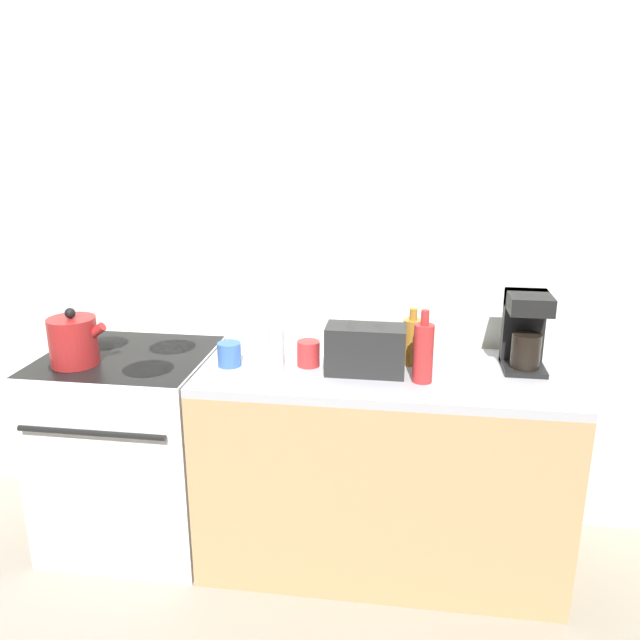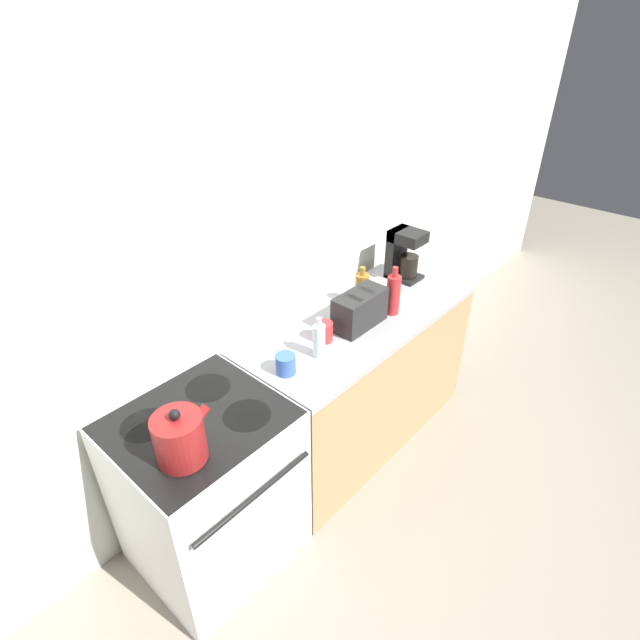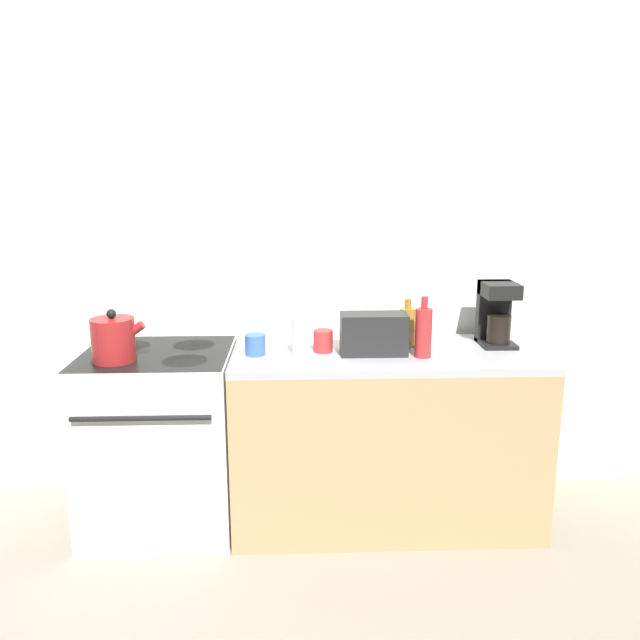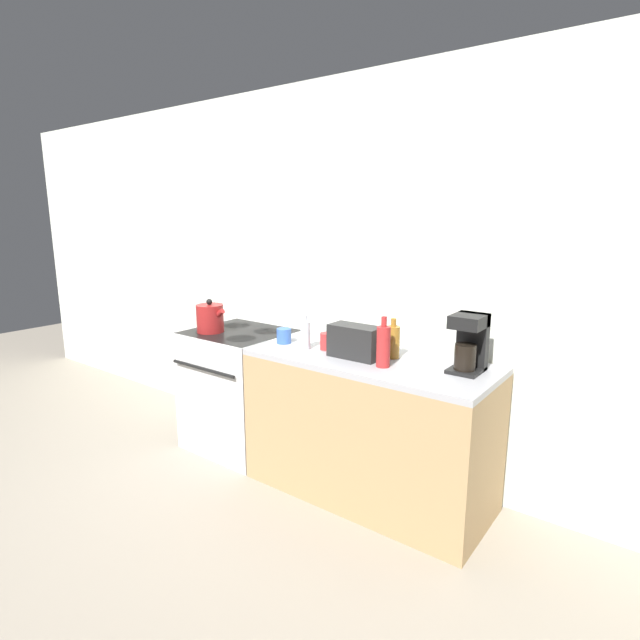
% 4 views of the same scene
% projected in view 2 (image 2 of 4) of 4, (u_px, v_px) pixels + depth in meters
% --- Properties ---
extents(ground_plane, '(12.00, 12.00, 0.00)m').
position_uv_depth(ground_plane, '(339.00, 510.00, 2.76)').
color(ground_plane, gray).
extents(wall_back, '(8.00, 0.05, 2.60)m').
position_uv_depth(wall_back, '(236.00, 260.00, 2.46)').
color(wall_back, silver).
rests_on(wall_back, ground_plane).
extents(stove, '(0.72, 0.68, 0.89)m').
position_uv_depth(stove, '(209.00, 488.00, 2.34)').
color(stove, silver).
rests_on(stove, ground_plane).
extents(counter_block, '(1.49, 0.63, 0.89)m').
position_uv_depth(counter_block, '(357.00, 378.00, 3.04)').
color(counter_block, tan).
rests_on(counter_block, ground_plane).
extents(kettle, '(0.24, 0.19, 0.24)m').
position_uv_depth(kettle, '(180.00, 438.00, 1.88)').
color(kettle, maroon).
rests_on(kettle, stove).
extents(toaster, '(0.31, 0.15, 0.20)m').
position_uv_depth(toaster, '(360.00, 309.00, 2.67)').
color(toaster, black).
rests_on(toaster, counter_block).
extents(coffee_maker, '(0.17, 0.21, 0.32)m').
position_uv_depth(coffee_maker, '(403.00, 253.00, 3.12)').
color(coffee_maker, black).
rests_on(coffee_maker, counter_block).
extents(bottle_amber, '(0.08, 0.08, 0.24)m').
position_uv_depth(bottle_amber, '(362.00, 289.00, 2.86)').
color(bottle_amber, '#9E6B23').
rests_on(bottle_amber, counter_block).
extents(bottle_red, '(0.08, 0.08, 0.29)m').
position_uv_depth(bottle_red, '(393.00, 294.00, 2.77)').
color(bottle_red, '#B72828').
rests_on(bottle_red, counter_block).
extents(bottle_clear, '(0.06, 0.06, 0.22)m').
position_uv_depth(bottle_clear, '(319.00, 340.00, 2.44)').
color(bottle_clear, silver).
rests_on(bottle_clear, counter_block).
extents(cup_blue, '(0.10, 0.10, 0.10)m').
position_uv_depth(cup_blue, '(286.00, 364.00, 2.35)').
color(cup_blue, '#3860B2').
rests_on(cup_blue, counter_block).
extents(cup_red, '(0.09, 0.09, 0.11)m').
position_uv_depth(cup_red, '(324.00, 332.00, 2.58)').
color(cup_red, red).
rests_on(cup_red, counter_block).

